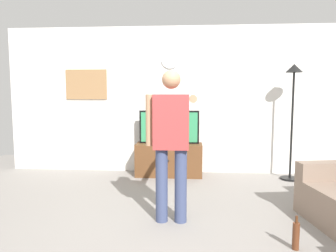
# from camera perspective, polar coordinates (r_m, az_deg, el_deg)

# --- Properties ---
(ground_plane) EXTENTS (8.40, 8.40, 0.00)m
(ground_plane) POSITION_cam_1_polar(r_m,az_deg,el_deg) (3.31, -0.98, -20.71)
(ground_plane) COLOR gray
(back_wall) EXTENTS (6.40, 0.10, 2.70)m
(back_wall) POSITION_cam_1_polar(r_m,az_deg,el_deg) (5.90, 1.66, 4.69)
(back_wall) COLOR silver
(back_wall) RESTS_ON ground_plane
(tv_stand) EXTENTS (1.18, 0.45, 0.58)m
(tv_stand) POSITION_cam_1_polar(r_m,az_deg,el_deg) (5.69, 0.18, -6.12)
(tv_stand) COLOR brown
(tv_stand) RESTS_ON ground_plane
(television) EXTENTS (1.07, 0.07, 0.59)m
(television) POSITION_cam_1_polar(r_m,az_deg,el_deg) (5.64, 0.22, -0.19)
(television) COLOR black
(television) RESTS_ON tv_stand
(wall_clock) EXTENTS (0.32, 0.03, 0.32)m
(wall_clock) POSITION_cam_1_polar(r_m,az_deg,el_deg) (5.88, 0.40, 11.94)
(wall_clock) COLOR white
(framed_picture) EXTENTS (0.78, 0.04, 0.56)m
(framed_picture) POSITION_cam_1_polar(r_m,az_deg,el_deg) (6.17, -14.56, 7.29)
(framed_picture) COLOR #997047
(floor_lamp) EXTENTS (0.32, 0.32, 1.97)m
(floor_lamp) POSITION_cam_1_polar(r_m,az_deg,el_deg) (5.71, 21.71, 4.79)
(floor_lamp) COLOR black
(floor_lamp) RESTS_ON ground_plane
(person_standing_nearer_lamp) EXTENTS (0.58, 0.78, 1.74)m
(person_standing_nearer_lamp) POSITION_cam_1_polar(r_m,az_deg,el_deg) (3.57, 0.60, -2.07)
(person_standing_nearer_lamp) COLOR #384266
(person_standing_nearer_lamp) RESTS_ON ground_plane
(beverage_bottle) EXTENTS (0.07, 0.07, 0.33)m
(beverage_bottle) POSITION_cam_1_polar(r_m,az_deg,el_deg) (3.40, 22.16, -17.91)
(beverage_bottle) COLOR #592D19
(beverage_bottle) RESTS_ON ground_plane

